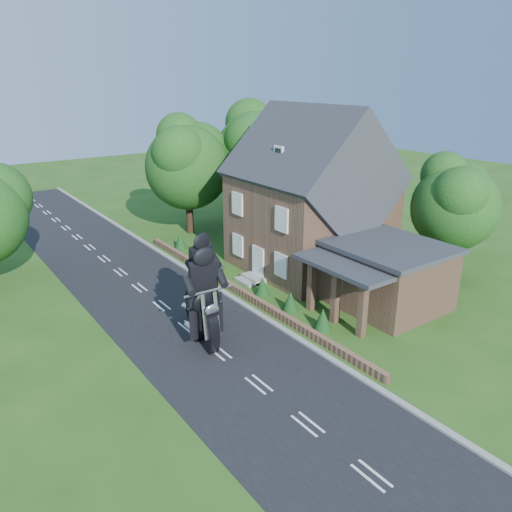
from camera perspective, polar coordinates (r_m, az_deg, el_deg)
ground at (r=22.89m, az=-4.16°, el=-11.00°), size 120.00×120.00×0.00m
road at (r=22.89m, az=-4.17°, el=-10.97°), size 7.00×80.00×0.02m
kerb at (r=24.68m, az=3.14°, el=-8.36°), size 0.30×80.00×0.12m
garden_wall at (r=28.60m, az=-2.08°, el=-3.89°), size 0.30×22.00×0.40m
house at (r=31.63m, az=6.25°, el=6.27°), size 9.54×8.64×10.24m
annex at (r=27.48m, az=14.48°, el=-2.03°), size 7.05×5.94×3.44m
tree_annex_side at (r=32.82m, az=22.05°, el=6.06°), size 5.64×5.20×7.48m
tree_house_right at (r=37.50m, az=10.78°, el=9.51°), size 6.51×6.00×8.40m
tree_behind_house at (r=41.33m, az=0.76°, el=12.25°), size 7.81×7.20×10.08m
tree_behind_left at (r=39.05m, az=-7.40°, el=10.90°), size 6.94×6.40×9.16m
shrub_a at (r=24.76m, az=7.63°, el=-7.14°), size 0.90×0.90×1.10m
shrub_b at (r=26.44m, az=3.94°, el=-5.18°), size 0.90×0.90×1.10m
shrub_c at (r=28.23m, az=0.73°, el=-3.44°), size 0.90×0.90×1.10m
shrub_d at (r=32.11m, az=-4.55°, el=-0.55°), size 0.90×0.90×1.10m
shrub_e at (r=34.16m, az=-6.72°, el=0.65°), size 0.90×0.90×1.10m
shrub_f at (r=36.26m, az=-8.65°, el=1.71°), size 0.90×0.90×1.10m
motorcycle_lead at (r=25.07m, az=-6.15°, el=-6.28°), size 0.73×1.60×1.44m
motorcycle_follow at (r=23.04m, az=-5.80°, el=-8.74°), size 0.46×1.58×1.46m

